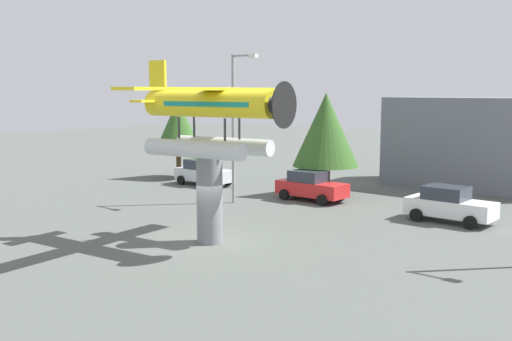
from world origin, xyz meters
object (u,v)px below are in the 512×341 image
object	(u,v)px
storefront_building	(474,143)
tree_west	(178,126)
car_near_silver	(204,172)
display_pedestal	(210,199)
floatplane_monument	(211,116)
car_far_white	(449,204)
streetlight_primary	(236,118)
tree_east	(326,130)
car_mid_red	(311,186)

from	to	relation	value
storefront_building	tree_west	world-z (taller)	storefront_building
car_near_silver	storefront_building	distance (m)	18.25
display_pedestal	tree_west	size ratio (longest dim) A/B	0.64
floatplane_monument	car_far_white	distance (m)	12.88
floatplane_monument	streetlight_primary	size ratio (longest dim) A/B	1.24
tree_east	car_mid_red	bearing A→B (deg)	-77.74
streetlight_primary	storefront_building	xyz separation A→B (m)	(8.07, 14.64, -1.88)
tree_east	tree_west	bearing A→B (deg)	-175.61
car_far_white	floatplane_monument	bearing A→B (deg)	-119.35
car_mid_red	tree_west	bearing A→B (deg)	174.72
display_pedestal	tree_east	bearing A→B (deg)	102.90
storefront_building	tree_east	world-z (taller)	tree_east
tree_east	display_pedestal	bearing A→B (deg)	-77.10
streetlight_primary	tree_west	size ratio (longest dim) A/B	1.45
display_pedestal	car_mid_red	world-z (taller)	display_pedestal
floatplane_monument	car_near_silver	distance (m)	16.47
car_near_silver	streetlight_primary	size ratio (longest dim) A/B	0.50
car_far_white	tree_east	size ratio (longest dim) A/B	0.67
car_mid_red	storefront_building	bearing A→B (deg)	64.53
car_near_silver	display_pedestal	bearing A→B (deg)	-43.33
tree_west	tree_east	xyz separation A→B (m)	(12.37, 0.95, 0.19)
storefront_building	tree_east	distance (m)	10.75
floatplane_monument	storefront_building	bearing A→B (deg)	75.98
car_near_silver	car_far_white	world-z (taller)	same
car_mid_red	car_near_silver	bearing A→B (deg)	-179.72
car_near_silver	car_far_white	bearing A→B (deg)	-0.93
car_near_silver	tree_east	world-z (taller)	tree_east
car_near_silver	car_far_white	distance (m)	17.51
floatplane_monument	streetlight_primary	world-z (taller)	streetlight_primary
floatplane_monument	car_mid_red	size ratio (longest dim) A/B	2.49
display_pedestal	floatplane_monument	size ratio (longest dim) A/B	0.36
car_near_silver	tree_east	xyz separation A→B (m)	(8.49, 2.18, 3.16)
tree_west	storefront_building	bearing A→B (deg)	28.77
car_near_silver	car_far_white	xyz separation A→B (m)	(17.50, -0.28, 0.00)
car_mid_red	tree_east	world-z (taller)	tree_east
car_far_white	display_pedestal	bearing A→B (deg)	-119.84
floatplane_monument	tree_east	xyz separation A→B (m)	(-3.10, 12.98, -1.35)
streetlight_primary	tree_west	xyz separation A→B (m)	(-10.07, 4.68, -1.01)
car_mid_red	streetlight_primary	distance (m)	5.98
tree_west	tree_east	distance (m)	12.41
floatplane_monument	storefront_building	xyz separation A→B (m)	(2.67, 21.98, -2.41)
car_mid_red	streetlight_primary	world-z (taller)	streetlight_primary
storefront_building	tree_west	distance (m)	20.71
car_mid_red	tree_west	xyz separation A→B (m)	(-12.83, 1.18, 2.97)
car_far_white	tree_east	world-z (taller)	tree_east
car_far_white	tree_west	bearing A→B (deg)	175.95
streetlight_primary	storefront_building	bearing A→B (deg)	61.14
streetlight_primary	car_mid_red	bearing A→B (deg)	51.70
display_pedestal	car_mid_red	bearing A→B (deg)	103.02
floatplane_monument	storefront_building	size ratio (longest dim) A/B	0.95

